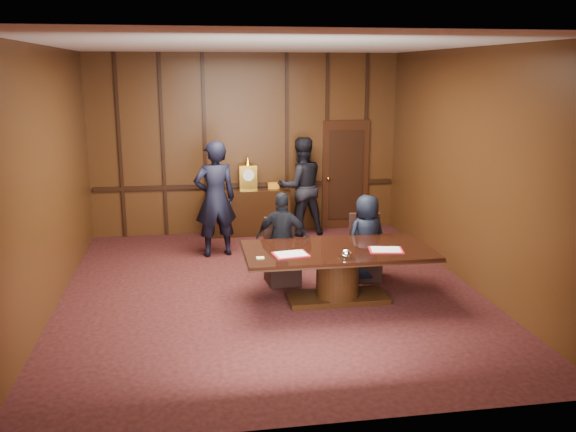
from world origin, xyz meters
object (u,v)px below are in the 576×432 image
object	(u,v)px
signatory_right	(367,238)
witness_right	(301,186)
conference_table	(338,266)
sideboard	(249,210)
witness_left	(215,199)
signatory_left	(283,239)

from	to	relation	value
signatory_right	witness_right	bearing A→B (deg)	-94.93
conference_table	witness_right	world-z (taller)	witness_right
conference_table	witness_right	bearing A→B (deg)	87.80
sideboard	signatory_right	bearing A→B (deg)	-62.70
sideboard	signatory_right	size ratio (longest dim) A/B	1.20
sideboard	witness_right	size ratio (longest dim) A/B	0.83
sideboard	witness_left	xyz separation A→B (m)	(-0.70, -1.31, 0.52)
sideboard	conference_table	distance (m)	3.86
conference_table	signatory_right	xyz separation A→B (m)	(0.65, 0.80, 0.16)
conference_table	witness_right	distance (m)	3.63
witness_right	signatory_left	bearing A→B (deg)	64.65
sideboard	witness_right	bearing A→B (deg)	-8.94
signatory_right	witness_right	distance (m)	2.86
conference_table	signatory_left	bearing A→B (deg)	129.09
signatory_right	witness_right	size ratio (longest dim) A/B	0.70
witness_left	witness_right	size ratio (longest dim) A/B	1.05
sideboard	witness_left	size ratio (longest dim) A/B	0.79
signatory_left	signatory_right	bearing A→B (deg)	-160.24
signatory_right	witness_left	world-z (taller)	witness_left
witness_left	sideboard	bearing A→B (deg)	-129.64
witness_right	witness_left	bearing A→B (deg)	24.18
witness_right	conference_table	bearing A→B (deg)	78.17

